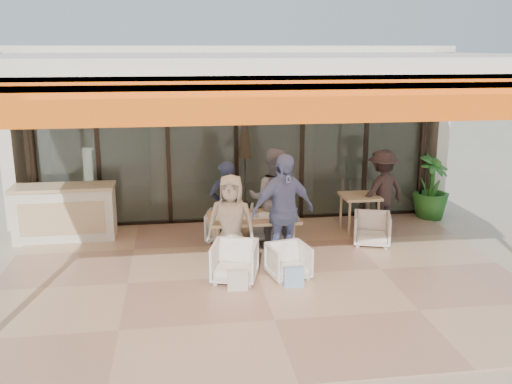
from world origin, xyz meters
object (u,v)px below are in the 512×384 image
Objects in this scene: diner_navy at (226,206)px; diner_cream at (231,223)px; diner_periwinkle at (283,211)px; chair_near_left at (235,260)px; chair_far_left at (224,225)px; chair_far_right at (269,221)px; diner_grey at (273,199)px; chair_near_right at (289,260)px; standing_woman at (382,191)px; side_chair at (372,228)px; dining_table at (253,219)px; potted_palm at (431,187)px; host_counter at (65,212)px; side_table at (360,200)px.

diner_cream is (0.00, -0.90, -0.02)m from diner_navy.
diner_periwinkle reaches higher than diner_navy.
chair_far_left is at bearing 105.25° from chair_near_left.
chair_far_right is 0.38× the size of diner_grey.
chair_near_right is (0.84, 0.00, -0.04)m from chair_near_left.
chair_near_left is at bearing 11.42° from standing_woman.
diner_cream is 0.97× the size of standing_woman.
diner_navy reaches higher than side_chair.
chair_far_left is 0.39× the size of diner_navy.
chair_near_left is at bearing -113.28° from dining_table.
dining_table is 0.93× the size of standing_woman.
side_chair is 2.31m from potted_palm.
potted_palm is at bearing -175.50° from diner_navy.
chair_far_right is (0.84, 0.00, 0.03)m from chair_far_left.
chair_far_left is 0.84m from chair_far_right.
chair_far_right reaches higher than side_chair.
diner_periwinkle reaches higher than chair_near_left.
chair_far_left is at bearing -175.21° from side_chair.
diner_cream is at bearing 69.20° from chair_far_right.
diner_periwinkle is (0.43, -0.46, 0.25)m from dining_table.
chair_near_right is at bearing -16.95° from diner_cream.
diner_cream reaches higher than potted_palm.
diner_grey reaches higher than chair_near_left.
chair_far_left is 0.96× the size of side_chair.
diner_navy is (0.00, 1.40, 0.46)m from chair_near_left.
chair_near_left is at bearing -76.19° from diner_cream.
host_counter is 2.65× the size of chair_far_right.
side_chair is (1.80, -0.60, -0.02)m from chair_far_right.
chair_near_right is 0.81m from diner_periwinkle.
diner_cream is at bearing 77.64° from diner_navy.
host_counter is 5.65m from side_chair.
diner_navy is at bearing -10.09° from standing_woman.
side_chair is at bearing -90.00° from side_table.
side_table is (5.54, -0.33, 0.11)m from host_counter.
chair_far_right is 0.94× the size of side_table.
diner_periwinkle is at bearing 135.47° from chair_far_left.
potted_palm is (1.32, 0.66, -0.13)m from standing_woman.
diner_grey reaches higher than diner_navy.
chair_near_right is at bearing 100.17° from chair_far_right.
diner_grey reaches higher than chair_far_right.
chair_far_left is (-0.41, 0.94, -0.37)m from dining_table.
chair_near_left is (-0.84, -1.90, -0.01)m from chair_far_right.
diner_cream is (-0.41, -0.46, 0.10)m from dining_table.
diner_grey is 1.24m from diner_cream.
host_counter reaches higher than dining_table.
chair_far_left is at bearing 113.59° from dining_table.
chair_near_right is 0.38× the size of standing_woman.
dining_table is 2.19× the size of chair_near_left.
diner_navy is at bearing 109.10° from chair_near_right.
chair_near_right is (0.43, -0.96, -0.38)m from dining_table.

